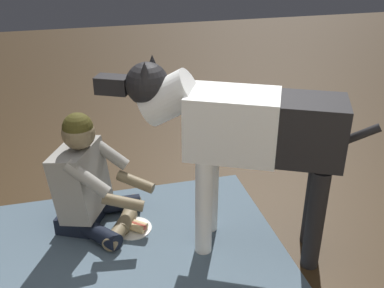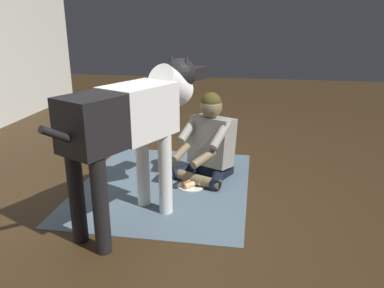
% 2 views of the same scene
% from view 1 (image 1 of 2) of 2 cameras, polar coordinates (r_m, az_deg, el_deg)
% --- Properties ---
extents(ground_plane, '(13.41, 13.41, 0.00)m').
position_cam_1_polar(ground_plane, '(3.07, -3.30, -11.41)').
color(ground_plane, '#352514').
extents(area_rug, '(1.83, 1.52, 0.01)m').
position_cam_1_polar(area_rug, '(2.95, -6.76, -13.43)').
color(area_rug, slate).
rests_on(area_rug, ground).
extents(person_sitting_on_floor, '(0.70, 0.63, 0.82)m').
position_cam_1_polar(person_sitting_on_floor, '(3.05, -12.96, -4.73)').
color(person_sitting_on_floor, black).
rests_on(person_sitting_on_floor, ground).
extents(large_dog, '(1.48, 0.82, 1.20)m').
position_cam_1_polar(large_dog, '(2.60, 6.26, 1.51)').
color(large_dog, white).
rests_on(large_dog, ground).
extents(hot_dog_on_plate, '(0.25, 0.25, 0.06)m').
position_cam_1_polar(hot_dog_on_plate, '(3.13, -7.47, -10.25)').
color(hot_dog_on_plate, white).
rests_on(hot_dog_on_plate, ground).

